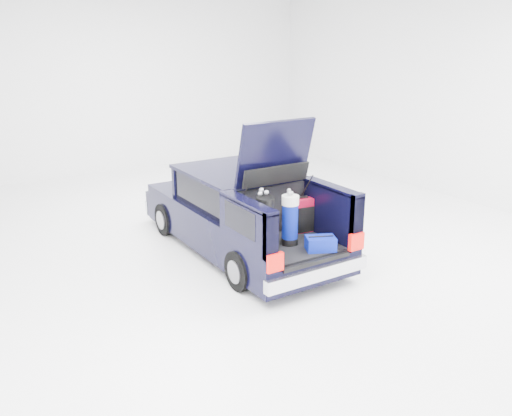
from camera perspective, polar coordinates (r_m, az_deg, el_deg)
ground at (r=9.74m, az=-1.57°, el=-4.43°), size 14.00×14.00×0.00m
car at (r=9.59m, az=-1.93°, el=-0.50°), size 1.87×4.65×2.47m
red_suitcase at (r=8.85m, az=4.77°, el=-0.75°), size 0.38×0.28×0.59m
black_golf_bag at (r=7.94m, az=0.76°, el=-1.69°), size 0.30×0.38×0.97m
blue_golf_bag at (r=8.25m, az=3.60°, el=-1.22°), size 0.30×0.30×0.88m
blue_duffel at (r=8.17m, az=6.81°, el=-3.72°), size 0.51×0.44×0.23m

